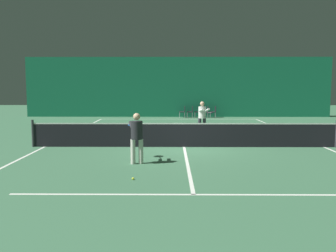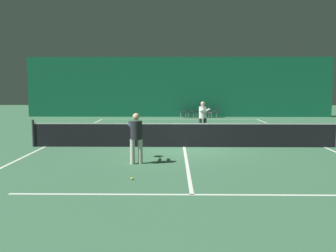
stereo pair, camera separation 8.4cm
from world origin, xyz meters
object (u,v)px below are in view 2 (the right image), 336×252
courtside_chair_2 (200,111)px  player_near (136,134)px  courtside_chair_1 (192,111)px  player_far (203,115)px  courtside_chair_0 (184,111)px  tennis_net (184,134)px  courtside_chair_4 (215,111)px  tennis_ball (132,179)px  courtside_chair_3 (207,111)px

courtside_chair_2 → player_near: bearing=-10.7°
player_near → courtside_chair_1: player_near is taller
courtside_chair_1 → courtside_chair_2: bearing=90.0°
player_far → courtside_chair_1: 9.42m
courtside_chair_0 → courtside_chair_2: 1.14m
tennis_net → courtside_chair_4: bearing=78.7°
tennis_net → player_near: player_near is taller
courtside_chair_1 → courtside_chair_4: 1.71m
player_near → courtside_chair_4: bearing=-27.5°
courtside_chair_0 → courtside_chair_2: same height
courtside_chair_0 → player_far: bearing=4.0°
courtside_chair_4 → tennis_ball: bearing=-12.7°
player_near → courtside_chair_1: size_ratio=1.87×
player_far → player_near: bearing=-37.3°
courtside_chair_0 → courtside_chair_3: (1.71, 0.00, 0.00)m
courtside_chair_2 → courtside_chair_4: bearing=90.0°
courtside_chair_3 → tennis_ball: 18.76m
courtside_chair_4 → courtside_chair_2: bearing=-90.0°
courtside_chair_0 → courtside_chair_2: bearing=90.0°
tennis_net → courtside_chair_1: 13.34m
player_near → courtside_chair_4: size_ratio=1.87×
player_far → courtside_chair_0: 9.44m
player_near → courtside_chair_3: 16.80m
player_far → courtside_chair_2: player_far is taller
tennis_net → courtside_chair_0: bearing=88.4°
courtside_chair_4 → tennis_ball: size_ratio=12.73×
courtside_chair_2 → courtside_chair_4: size_ratio=1.00×
player_near → player_far: size_ratio=0.98×
tennis_net → courtside_chair_2: 13.39m
player_near → player_far: (2.61, 6.98, 0.02)m
player_far → tennis_ball: size_ratio=24.39×
courtside_chair_1 → courtside_chair_3: same height
tennis_ball → courtside_chair_4: bearing=77.3°
courtside_chair_2 → courtside_chair_4: same height
player_near → courtside_chair_2: player_near is taller
player_near → player_far: 7.45m
courtside_chair_4 → tennis_net: bearing=-11.3°
tennis_net → courtside_chair_3: tennis_net is taller
courtside_chair_1 → courtside_chair_0: bearing=-90.0°
courtside_chair_2 → player_far: bearing=-2.9°
player_far → courtside_chair_1: bearing=163.7°
courtside_chair_4 → player_far: bearing=-9.8°
player_far → courtside_chair_3: 9.48m
tennis_net → tennis_ball: bearing=-106.2°
courtside_chair_3 → courtside_chair_4: (0.57, 0.00, 0.00)m
player_far → tennis_ball: player_far is taller
tennis_net → courtside_chair_4: (2.66, 13.30, -0.03)m
courtside_chair_2 → tennis_ball: 18.66m
courtside_chair_2 → courtside_chair_4: (1.14, 0.00, 0.00)m
courtside_chair_3 → courtside_chair_4: bearing=90.0°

